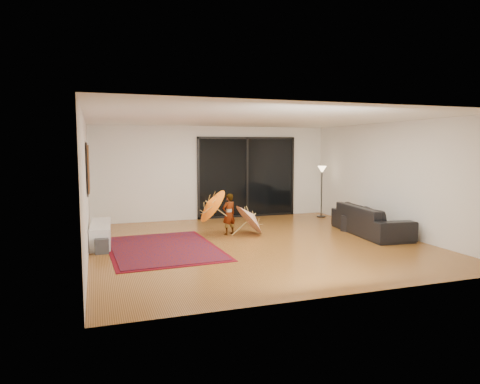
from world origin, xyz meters
name	(u,v)px	position (x,y,z in m)	size (l,w,h in m)	color
floor	(257,243)	(0.00, 0.00, 0.00)	(7.00, 7.00, 0.00)	#AA6C2E
ceiling	(258,119)	(0.00, 0.00, 2.70)	(7.00, 7.00, 0.00)	white
wall_back	(215,173)	(0.00, 3.50, 1.35)	(7.00, 7.00, 0.00)	silver
wall_front	(348,201)	(0.00, -3.50, 1.35)	(7.00, 7.00, 0.00)	silver
wall_left	(86,187)	(-3.50, 0.00, 1.35)	(7.00, 7.00, 0.00)	silver
wall_right	(392,178)	(3.50, 0.00, 1.35)	(7.00, 7.00, 0.00)	silver
sliding_door	(247,177)	(1.00, 3.47, 1.20)	(3.06, 0.07, 2.40)	black
painting	(88,168)	(-3.46, 1.00, 1.65)	(0.04, 1.28, 1.08)	black
media_console	(101,234)	(-3.25, 1.01, 0.23)	(0.41, 1.64, 0.46)	white
speaker	(102,246)	(-3.25, 0.16, 0.15)	(0.26, 0.26, 0.30)	#424244
persian_rug	(163,248)	(-2.04, 0.15, 0.01)	(2.31, 3.13, 0.02)	#590712
sofa	(371,220)	(2.95, 0.04, 0.35)	(2.39, 0.93, 0.70)	black
ottoman	(361,224)	(2.90, 0.36, 0.20)	(0.70, 0.70, 0.40)	black
floor_lamp	(322,177)	(3.10, 2.68, 1.21)	(0.26, 0.26, 1.54)	black
child	(229,214)	(-0.31, 1.09, 0.50)	(0.36, 0.24, 0.99)	#999999
parasol_orange	(207,206)	(-0.86, 1.04, 0.73)	(0.67, 0.90, 0.90)	orange
parasol_white	(254,213)	(0.29, 0.94, 0.50)	(0.71, 0.89, 0.96)	white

